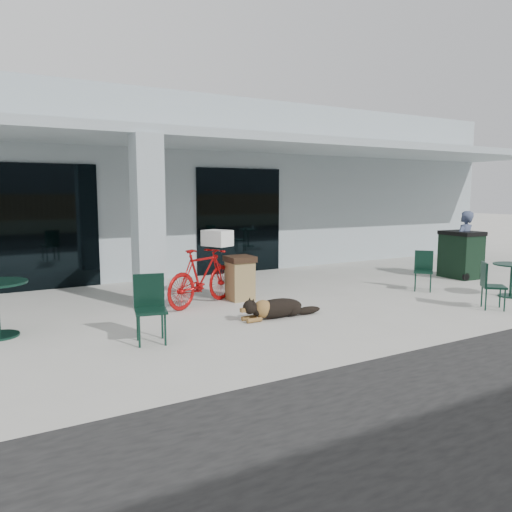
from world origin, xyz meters
TOP-DOWN VIEW (x-y plane):
  - ground at (0.00, 0.00)m, footprint 80.00×80.00m
  - building at (0.00, 8.50)m, footprint 22.00×7.00m
  - storefront_glass_left at (-3.20, 4.98)m, footprint 2.80×0.06m
  - storefront_glass_right at (1.80, 4.98)m, footprint 2.40×0.06m
  - column at (-1.50, 2.30)m, footprint 0.50×0.50m
  - overhang at (0.00, 3.60)m, footprint 22.00×2.80m
  - bicycle at (-0.63, 1.90)m, footprint 1.83×1.19m
  - laundry_basket at (-0.22, 2.09)m, footprint 0.56×0.62m
  - dog at (0.07, 0.40)m, footprint 1.12×0.38m
  - cup_near_dog at (0.50, 0.55)m, footprint 0.08×0.08m
  - cafe_chair_near at (-2.20, 0.09)m, footprint 0.52×0.55m
  - cafe_table_far at (5.07, -0.50)m, footprint 0.87×0.87m
  - cafe_chair_far_a at (3.78, -1.00)m, footprint 0.57×0.57m
  - cafe_chair_far_b at (4.02, 0.81)m, footprint 0.57×0.56m
  - person at (6.24, 1.54)m, footprint 0.65×0.49m
  - trash_receptacle at (0.20, 1.96)m, footprint 0.52×0.52m
  - wheeled_bin at (6.12, 1.52)m, footprint 0.75×0.93m

SIDE VIEW (x-z plane):
  - ground at x=0.00m, z-range 0.00..0.00m
  - cup_near_dog at x=0.50m, z-range 0.00..0.09m
  - dog at x=0.07m, z-range 0.00..0.37m
  - cafe_table_far at x=5.07m, z-range 0.00..0.67m
  - cafe_chair_far_b at x=4.02m, z-range 0.00..0.85m
  - cafe_chair_far_a at x=3.78m, z-range 0.00..0.85m
  - trash_receptacle at x=0.20m, z-range 0.00..0.86m
  - cafe_chair_near at x=-2.20m, z-range 0.00..0.95m
  - bicycle at x=-0.63m, z-range 0.00..1.07m
  - wheeled_bin at x=6.12m, z-range 0.00..1.15m
  - person at x=6.24m, z-range 0.00..1.64m
  - laundry_basket at x=-0.22m, z-range 1.07..1.37m
  - storefront_glass_left at x=-3.20m, z-range 0.00..2.70m
  - storefront_glass_right at x=1.80m, z-range 0.00..2.70m
  - column at x=-1.50m, z-range 0.00..3.12m
  - building at x=0.00m, z-range 0.00..4.50m
  - overhang at x=0.00m, z-range 3.12..3.30m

